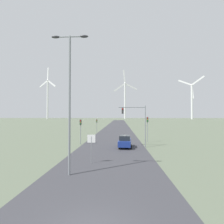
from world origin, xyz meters
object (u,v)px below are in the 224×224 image
object	(u,v)px
traffic_light_post_mid_left	(97,123)
wind_turbine_left	(125,97)
streetlamp	(70,89)
wind_turbine_center	(192,98)
traffic_light_mast_overhead	(136,118)
stop_sign_near	(91,143)
traffic_light_post_near_right	(147,124)
wind_turbine_far_left	(48,96)
traffic_light_post_near_left	(81,126)
car_approaching	(125,141)

from	to	relation	value
traffic_light_post_mid_left	wind_turbine_left	xyz separation A→B (m)	(13.17, 189.45, 26.68)
streetlamp	wind_turbine_center	size ratio (longest dim) A/B	0.22
traffic_light_mast_overhead	stop_sign_near	bearing A→B (deg)	-120.55
traffic_light_post_near_right	wind_turbine_far_left	size ratio (longest dim) A/B	0.07
traffic_light_post_mid_left	wind_turbine_far_left	xyz separation A→B (m)	(-91.58, 182.89, 28.57)
traffic_light_post_near_right	wind_turbine_far_left	bearing A→B (deg)	117.27
traffic_light_post_near_left	wind_turbine_center	xyz separation A→B (m)	(95.07, 189.97, 22.95)
streetlamp	wind_turbine_center	bearing A→B (deg)	65.68
traffic_light_post_near_left	wind_turbine_center	bearing A→B (deg)	63.41
traffic_light_post_near_right	wind_turbine_left	bearing A→B (deg)	89.51
streetlamp	wind_turbine_left	world-z (taller)	wind_turbine_left
stop_sign_near	traffic_light_post_near_left	xyz separation A→B (m)	(-3.71, 11.38, 1.01)
traffic_light_post_near_left	wind_turbine_left	size ratio (longest dim) A/B	0.06
wind_turbine_far_left	wind_turbine_center	world-z (taller)	wind_turbine_far_left
traffic_light_post_near_right	wind_turbine_left	xyz separation A→B (m)	(1.75, 206.38, 26.11)
stop_sign_near	wind_turbine_far_left	xyz separation A→B (m)	(-95.18, 213.74, 29.29)
wind_turbine_center	car_approaching	bearing A→B (deg)	-114.49
stop_sign_near	car_approaching	bearing A→B (deg)	67.57
traffic_light_post_near_right	traffic_light_post_mid_left	bearing A→B (deg)	123.98
car_approaching	wind_turbine_far_left	world-z (taller)	wind_turbine_far_left
stop_sign_near	wind_turbine_left	size ratio (longest dim) A/B	0.04
wind_turbine_far_left	streetlamp	bearing A→B (deg)	-66.61
traffic_light_post_near_left	car_approaching	xyz separation A→B (m)	(7.33, -2.61, -2.11)
traffic_light_post_mid_left	car_approaching	bearing A→B (deg)	-71.88
wind_turbine_left	wind_turbine_center	distance (m)	84.03
stop_sign_near	wind_turbine_center	bearing A→B (deg)	65.59
traffic_light_mast_overhead	wind_turbine_center	distance (m)	211.67
traffic_light_post_near_right	traffic_light_post_mid_left	distance (m)	20.43
traffic_light_post_near_right	wind_turbine_center	size ratio (longest dim) A/B	0.09
traffic_light_post_near_left	traffic_light_post_near_right	distance (m)	11.80
traffic_light_post_near_right	car_approaching	world-z (taller)	traffic_light_post_near_right
traffic_light_post_near_left	traffic_light_post_mid_left	bearing A→B (deg)	89.67
traffic_light_post_mid_left	traffic_light_mast_overhead	distance (m)	23.57
traffic_light_mast_overhead	wind_turbine_left	size ratio (longest dim) A/B	0.09
wind_turbine_left	traffic_light_post_near_right	bearing A→B (deg)	-90.49
traffic_light_post_mid_left	traffic_light_mast_overhead	size ratio (longest dim) A/B	0.59
traffic_light_mast_overhead	wind_turbine_left	world-z (taller)	wind_turbine_left
streetlamp	traffic_light_mast_overhead	size ratio (longest dim) A/B	1.81
wind_turbine_far_left	car_approaching	bearing A→B (deg)	-64.26
traffic_light_post_near_right	traffic_light_mast_overhead	world-z (taller)	traffic_light_mast_overhead
traffic_light_post_near_right	traffic_light_mast_overhead	xyz separation A→B (m)	(-2.43, -4.79, 1.15)
car_approaching	streetlamp	bearing A→B (deg)	-111.48
traffic_light_post_mid_left	car_approaching	size ratio (longest dim) A/B	0.88
streetlamp	traffic_light_mast_overhead	bearing A→B (deg)	62.44
traffic_light_mast_overhead	wind_turbine_left	bearing A→B (deg)	88.87
traffic_light_post_mid_left	wind_turbine_center	bearing A→B (deg)	60.89
streetlamp	traffic_light_post_near_right	world-z (taller)	streetlamp
traffic_light_mast_overhead	wind_turbine_center	size ratio (longest dim) A/B	0.12
car_approaching	wind_turbine_center	bearing A→B (deg)	65.51
car_approaching	wind_turbine_far_left	distance (m)	229.55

